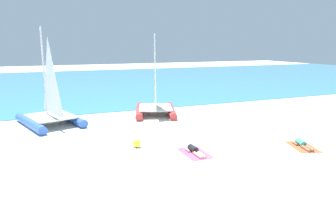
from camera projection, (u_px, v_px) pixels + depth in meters
name	position (u px, v px, depth m)	size (l,w,h in m)	color
ground_plane	(144.00, 116.00, 22.57)	(120.00, 120.00, 0.00)	white
ocean_water	(94.00, 82.00, 42.40)	(120.00, 40.00, 0.05)	teal
sailboat_red	(155.00, 103.00, 22.79)	(4.05, 5.08, 5.78)	#CC3838
sailboat_blue	(50.00, 111.00, 19.84)	(4.28, 5.39, 6.13)	blue
towel_left	(195.00, 153.00, 14.79)	(1.10, 1.90, 0.01)	#D84C99
sunbather_left	(194.00, 150.00, 14.82)	(0.54, 1.56, 0.30)	black
towel_right	(303.00, 147.00, 15.71)	(1.10, 1.90, 0.01)	#EA5933
sunbather_right	(302.00, 144.00, 15.74)	(0.84, 1.54, 0.30)	#3FB28C
beach_ball	(137.00, 143.00, 15.62)	(0.41, 0.41, 0.41)	yellow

